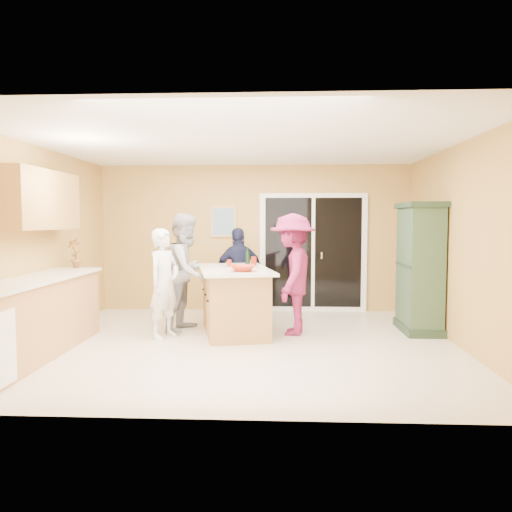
{
  "coord_description": "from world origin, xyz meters",
  "views": [
    {
      "loc": [
        0.47,
        -6.42,
        1.61
      ],
      "look_at": [
        0.15,
        0.1,
        1.15
      ],
      "focal_mm": 35.0,
      "sensor_mm": 36.0,
      "label": 1
    }
  ],
  "objects_px": {
    "green_hutch": "(420,269)",
    "woman_white": "(164,283)",
    "woman_grey": "(187,272)",
    "woman_magenta": "(293,274)",
    "woman_navy": "(239,273)",
    "kitchen_island": "(234,302)"
  },
  "relations": [
    {
      "from": "green_hutch",
      "to": "woman_white",
      "type": "xyz_separation_m",
      "value": [
        -3.61,
        -0.57,
        -0.16
      ]
    },
    {
      "from": "woman_white",
      "to": "woman_grey",
      "type": "height_order",
      "value": "woman_grey"
    },
    {
      "from": "woman_magenta",
      "to": "woman_navy",
      "type": "bearing_deg",
      "value": -133.66
    },
    {
      "from": "green_hutch",
      "to": "woman_magenta",
      "type": "bearing_deg",
      "value": -172.15
    },
    {
      "from": "kitchen_island",
      "to": "woman_navy",
      "type": "xyz_separation_m",
      "value": [
        -0.02,
        1.06,
        0.31
      ]
    },
    {
      "from": "woman_white",
      "to": "woman_navy",
      "type": "distance_m",
      "value": 1.71
    },
    {
      "from": "kitchen_island",
      "to": "woman_white",
      "type": "distance_m",
      "value": 1.06
    },
    {
      "from": "kitchen_island",
      "to": "woman_magenta",
      "type": "height_order",
      "value": "woman_magenta"
    },
    {
      "from": "green_hutch",
      "to": "woman_magenta",
      "type": "distance_m",
      "value": 1.86
    },
    {
      "from": "woman_magenta",
      "to": "woman_white",
      "type": "bearing_deg",
      "value": -70.62
    },
    {
      "from": "woman_navy",
      "to": "woman_magenta",
      "type": "height_order",
      "value": "woman_magenta"
    },
    {
      "from": "woman_grey",
      "to": "woman_magenta",
      "type": "distance_m",
      "value": 1.57
    },
    {
      "from": "green_hutch",
      "to": "woman_grey",
      "type": "bearing_deg",
      "value": -179.02
    },
    {
      "from": "kitchen_island",
      "to": "woman_magenta",
      "type": "relative_size",
      "value": 1.13
    },
    {
      "from": "kitchen_island",
      "to": "woman_grey",
      "type": "height_order",
      "value": "woman_grey"
    },
    {
      "from": "kitchen_island",
      "to": "woman_white",
      "type": "bearing_deg",
      "value": -169.55
    },
    {
      "from": "kitchen_island",
      "to": "green_hutch",
      "type": "xyz_separation_m",
      "value": [
        2.68,
        0.19,
        0.47
      ]
    },
    {
      "from": "kitchen_island",
      "to": "green_hutch",
      "type": "relative_size",
      "value": 1.03
    },
    {
      "from": "kitchen_island",
      "to": "woman_magenta",
      "type": "xyz_separation_m",
      "value": [
        0.84,
        -0.06,
        0.42
      ]
    },
    {
      "from": "woman_grey",
      "to": "woman_magenta",
      "type": "height_order",
      "value": "woman_grey"
    },
    {
      "from": "kitchen_island",
      "to": "woman_magenta",
      "type": "bearing_deg",
      "value": -16.34
    },
    {
      "from": "woman_white",
      "to": "woman_navy",
      "type": "height_order",
      "value": "woman_white"
    }
  ]
}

